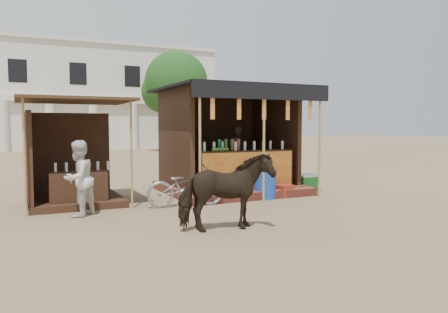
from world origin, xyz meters
TOP-DOWN VIEW (x-y plane):
  - ground at (0.00, 0.00)m, footprint 120.00×120.00m
  - main_stall at (1.01, 3.36)m, footprint 3.60×3.61m
  - secondary_stall at (-3.17, 3.24)m, footprint 2.40×2.40m
  - cow at (-1.01, -0.60)m, footprint 1.64×0.86m
  - motorbike at (-0.82, 1.84)m, footprint 1.79×0.79m
  - bystander at (-3.10, 1.74)m, footprint 0.92×0.92m
  - blue_barrel at (1.31, 2.00)m, footprint 0.70×0.70m
  - red_crate at (1.84, 2.00)m, footprint 0.48×0.49m
  - cooler at (2.98, 2.60)m, footprint 0.70×0.53m
  - background_building at (-2.00, 29.94)m, footprint 26.00×7.45m
  - tree at (5.81, 22.14)m, footprint 4.50×4.40m

SIDE VIEW (x-z plane):
  - ground at x=0.00m, z-range 0.00..0.00m
  - red_crate at x=1.84m, z-range 0.00..0.31m
  - cooler at x=2.98m, z-range 0.00..0.46m
  - blue_barrel at x=1.31m, z-range 0.00..0.72m
  - motorbike at x=-0.82m, z-range 0.00..0.91m
  - cow at x=-1.01m, z-range 0.00..1.33m
  - bystander at x=-3.10m, z-range 0.00..1.50m
  - secondary_stall at x=-3.17m, z-range -0.34..2.04m
  - main_stall at x=1.01m, z-range -0.37..2.41m
  - background_building at x=-2.00m, z-range -0.11..8.07m
  - tree at x=5.81m, z-range 1.13..8.13m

